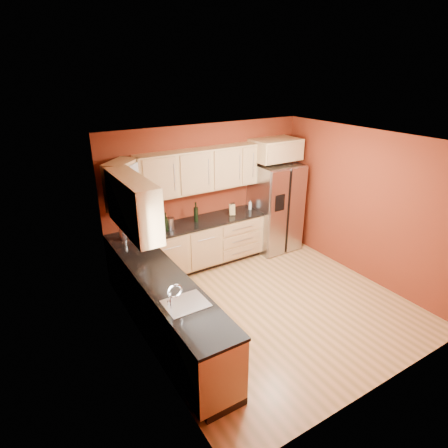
{
  "coord_description": "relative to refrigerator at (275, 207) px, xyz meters",
  "views": [
    {
      "loc": [
        -3.25,
        -3.91,
        3.51
      ],
      "look_at": [
        -0.3,
        0.9,
        1.14
      ],
      "focal_mm": 30.0,
      "sensor_mm": 36.0,
      "label": 1
    }
  ],
  "objects": [
    {
      "name": "canister_right",
      "position": [
        -3.11,
        0.02,
        0.13
      ],
      "size": [
        0.16,
        0.16,
        0.2
      ],
      "primitive_type": "cylinder",
      "rotation": [
        0.0,
        0.0,
        -0.39
      ],
      "color": "#ADAEB2",
      "rests_on": "countertop_back"
    },
    {
      "name": "over_fridge_cabinet",
      "position": [
        0.0,
        0.07,
        1.16
      ],
      "size": [
        0.92,
        0.6,
        0.4
      ],
      "primitive_type": "cube",
      "color": "tan",
      "rests_on": "wall_back"
    },
    {
      "name": "soap_dispenser",
      "position": [
        -0.55,
        0.09,
        0.12
      ],
      "size": [
        0.08,
        0.08,
        0.18
      ],
      "primitive_type": "cylinder",
      "rotation": [
        0.0,
        0.0,
        -0.28
      ],
      "color": "silver",
      "rests_on": "countertop_back"
    },
    {
      "name": "wine_bottle_b",
      "position": [
        -1.74,
        0.1,
        0.21
      ],
      "size": [
        0.09,
        0.09,
        0.37
      ],
      "primitive_type": null,
      "rotation": [
        0.0,
        0.0,
        0.11
      ],
      "color": "black",
      "rests_on": "countertop_back"
    },
    {
      "name": "canister_left",
      "position": [
        -2.29,
        0.01,
        0.13
      ],
      "size": [
        0.16,
        0.16,
        0.21
      ],
      "primitive_type": "cylinder",
      "rotation": [
        0.0,
        0.0,
        -0.32
      ],
      "color": "#ADAEB2",
      "rests_on": "countertop_back"
    },
    {
      "name": "wall_right",
      "position": [
        0.65,
        -1.62,
        0.41
      ],
      "size": [
        0.04,
        4.0,
        2.6
      ],
      "primitive_type": "cube",
      "color": "maroon",
      "rests_on": "floor"
    },
    {
      "name": "upper_cabinets_left",
      "position": [
        -3.19,
        -0.9,
        0.94
      ],
      "size": [
        0.33,
        1.35,
        0.75
      ],
      "primitive_type": "cube",
      "color": "tan",
      "rests_on": "wall_left"
    },
    {
      "name": "sink_faucet",
      "position": [
        -3.04,
        -2.12,
        0.18
      ],
      "size": [
        0.5,
        0.42,
        0.3
      ],
      "primitive_type": null,
      "color": "silver",
      "rests_on": "countertop_left"
    },
    {
      "name": "corner_upper_cabinet",
      "position": [
        -3.02,
        0.04,
        0.94
      ],
      "size": [
        0.67,
        0.67,
        0.75
      ],
      "primitive_type": "cube",
      "rotation": [
        0.0,
        0.0,
        0.79
      ],
      "color": "tan",
      "rests_on": "wall_back"
    },
    {
      "name": "base_cabinets_left",
      "position": [
        -3.05,
        -1.62,
        -0.45
      ],
      "size": [
        0.6,
        2.8,
        0.88
      ],
      "primitive_type": "cube",
      "color": "tan",
      "rests_on": "floor"
    },
    {
      "name": "countertop_left",
      "position": [
        -3.04,
        -1.62,
        0.01
      ],
      "size": [
        0.62,
        2.8,
        0.04
      ],
      "primitive_type": "cube",
      "color": "black",
      "rests_on": "base_cabinets_left"
    },
    {
      "name": "knife_block",
      "position": [
        -1.01,
        0.04,
        0.13
      ],
      "size": [
        0.13,
        0.13,
        0.21
      ],
      "primitive_type": "cube",
      "rotation": [
        0.0,
        0.0,
        -0.41
      ],
      "color": "tan",
      "rests_on": "countertop_back"
    },
    {
      "name": "wall_left",
      "position": [
        -3.35,
        -1.62,
        0.41
      ],
      "size": [
        0.04,
        4.0,
        2.6
      ],
      "primitive_type": "cube",
      "color": "maroon",
      "rests_on": "floor"
    },
    {
      "name": "floor",
      "position": [
        -1.35,
        -1.62,
        -0.89
      ],
      "size": [
        4.0,
        4.0,
        0.0
      ],
      "primitive_type": "plane",
      "color": "#9F763D",
      "rests_on": "ground"
    },
    {
      "name": "refrigerator",
      "position": [
        0.0,
        0.0,
        0.0
      ],
      "size": [
        0.9,
        0.75,
        1.78
      ],
      "primitive_type": "cube",
      "color": "#ADAEB2",
      "rests_on": "floor"
    },
    {
      "name": "countertop_back",
      "position": [
        -1.9,
        0.06,
        0.01
      ],
      "size": [
        2.9,
        0.62,
        0.04
      ],
      "primitive_type": "cube",
      "color": "black",
      "rests_on": "base_cabinets_back"
    },
    {
      "name": "wine_bottle_a",
      "position": [
        -2.38,
        -0.01,
        0.2
      ],
      "size": [
        0.1,
        0.1,
        0.33
      ],
      "primitive_type": null,
      "rotation": [
        0.0,
        0.0,
        -0.36
      ],
      "color": "black",
      "rests_on": "countertop_back"
    },
    {
      "name": "window",
      "position": [
        -3.33,
        -2.12,
        0.66
      ],
      "size": [
        0.03,
        0.9,
        1.0
      ],
      "primitive_type": "cube",
      "color": "white",
      "rests_on": "wall_left"
    },
    {
      "name": "wall_front",
      "position": [
        -1.35,
        -3.62,
        0.41
      ],
      "size": [
        4.0,
        0.04,
        2.6
      ],
      "primitive_type": "cube",
      "color": "maroon",
      "rests_on": "floor"
    },
    {
      "name": "base_cabinets_back",
      "position": [
        -1.9,
        0.07,
        -0.45
      ],
      "size": [
        2.9,
        0.6,
        0.88
      ],
      "primitive_type": "cube",
      "color": "tan",
      "rests_on": "floor"
    },
    {
      "name": "wall_back",
      "position": [
        -1.35,
        0.38,
        0.41
      ],
      "size": [
        4.0,
        0.04,
        2.6
      ],
      "primitive_type": "cube",
      "color": "maroon",
      "rests_on": "floor"
    },
    {
      "name": "upper_cabinets_back",
      "position": [
        -1.6,
        0.21,
        0.94
      ],
      "size": [
        2.3,
        0.33,
        0.75
      ],
      "primitive_type": "cube",
      "color": "tan",
      "rests_on": "wall_back"
    },
    {
      "name": "ceiling",
      "position": [
        -1.35,
        -1.62,
        1.71
      ],
      "size": [
        4.0,
        4.0,
        0.0
      ],
      "primitive_type": "plane",
      "color": "white",
      "rests_on": "wall_back"
    }
  ]
}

